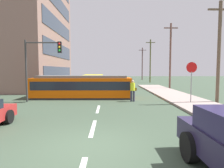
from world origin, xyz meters
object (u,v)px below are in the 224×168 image
(streetcar_tram, at_px, (82,86))
(utility_pole_far, at_px, (150,60))
(city_bus, at_px, (93,81))
(pedestrian_crossing, at_px, (133,89))
(utility_pole_mid, at_px, (170,55))
(stop_sign, at_px, (191,74))
(traffic_light_mast, at_px, (41,58))
(utility_pole_near, at_px, (219,51))
(utility_pole_distant, at_px, (142,63))

(streetcar_tram, height_order, utility_pole_far, utility_pole_far)
(streetcar_tram, distance_m, city_bus, 8.33)
(pedestrian_crossing, height_order, utility_pole_mid, utility_pole_mid)
(stop_sign, relative_size, traffic_light_mast, 0.61)
(utility_pole_near, bearing_deg, city_bus, 131.64)
(stop_sign, relative_size, utility_pole_mid, 0.34)
(city_bus, xyz_separation_m, traffic_light_mast, (-3.09, -10.38, 2.29))
(utility_pole_mid, height_order, utility_pole_far, utility_pole_mid)
(city_bus, bearing_deg, stop_sign, -55.25)
(pedestrian_crossing, relative_size, stop_sign, 0.58)
(stop_sign, distance_m, utility_pole_distant, 34.07)
(traffic_light_mast, height_order, utility_pole_far, utility_pole_far)
(utility_pole_near, bearing_deg, utility_pole_distant, 89.59)
(streetcar_tram, xyz_separation_m, utility_pole_far, (10.44, 21.08, 3.33))
(traffic_light_mast, bearing_deg, utility_pole_near, -4.12)
(utility_pole_near, bearing_deg, utility_pole_mid, 89.88)
(stop_sign, bearing_deg, traffic_light_mast, 173.93)
(utility_pole_far, bearing_deg, streetcar_tram, -116.35)
(utility_pole_far, bearing_deg, city_bus, -128.70)
(utility_pole_mid, xyz_separation_m, utility_pole_distant, (0.22, 22.45, -0.30))
(pedestrian_crossing, relative_size, utility_pole_far, 0.20)
(pedestrian_crossing, distance_m, stop_sign, 4.42)
(streetcar_tram, bearing_deg, stop_sign, -21.41)
(pedestrian_crossing, xyz_separation_m, utility_pole_distant, (6.34, 32.71, 3.15))
(city_bus, bearing_deg, utility_pole_mid, -0.35)
(city_bus, relative_size, utility_pole_distant, 0.72)
(city_bus, xyz_separation_m, utility_pole_mid, (10.09, -0.06, 3.36))
(utility_pole_far, distance_m, utility_pole_distant, 9.63)
(streetcar_tram, bearing_deg, city_bus, 88.45)
(city_bus, xyz_separation_m, stop_sign, (8.02, -11.56, 1.16))
(city_bus, distance_m, utility_pole_near, 15.41)
(stop_sign, height_order, traffic_light_mast, traffic_light_mast)
(utility_pole_far, relative_size, utility_pole_distant, 1.06)
(city_bus, bearing_deg, traffic_light_mast, -106.56)
(utility_pole_near, bearing_deg, pedestrian_crossing, 170.72)
(city_bus, bearing_deg, pedestrian_crossing, -68.99)
(utility_pole_distant, bearing_deg, utility_pole_near, -90.41)
(city_bus, xyz_separation_m, pedestrian_crossing, (3.97, -10.33, -0.09))
(streetcar_tram, relative_size, utility_pole_distant, 1.09)
(utility_pole_near, height_order, utility_pole_mid, utility_pole_mid)
(streetcar_tram, height_order, utility_pole_distant, utility_pole_distant)
(streetcar_tram, height_order, city_bus, streetcar_tram)
(streetcar_tram, xyz_separation_m, utility_pole_distant, (10.53, 30.71, 3.08))
(streetcar_tram, relative_size, traffic_light_mast, 1.80)
(streetcar_tram, relative_size, city_bus, 1.52)
(stop_sign, height_order, utility_pole_near, utility_pole_near)
(utility_pole_mid, bearing_deg, utility_pole_far, 89.44)
(traffic_light_mast, relative_size, utility_pole_mid, 0.56)
(streetcar_tram, distance_m, utility_pole_distant, 32.61)
(utility_pole_near, bearing_deg, utility_pole_far, 89.65)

